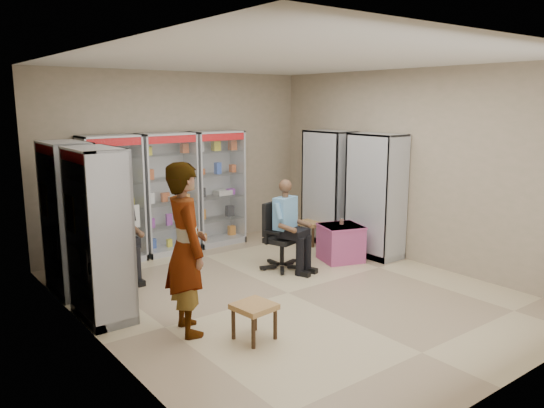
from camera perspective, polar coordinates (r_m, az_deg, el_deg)
floor at (r=7.14m, az=1.74°, el=-9.53°), size 6.00×6.00×0.00m
room_shell at (r=6.71m, az=1.83°, el=6.42°), size 5.02×6.02×3.01m
cabinet_back_left at (r=8.57m, az=-16.82°, el=0.41°), size 0.90×0.50×2.00m
cabinet_back_mid at (r=8.94m, az=-11.13°, el=1.10°), size 0.90×0.50×2.00m
cabinet_back_right at (r=9.39m, az=-5.94°, el=1.72°), size 0.90×0.50×2.00m
cabinet_right_far at (r=9.49m, az=6.12°, el=1.81°), size 0.90×0.50×2.00m
cabinet_right_near at (r=8.73m, az=11.09°, el=0.87°), size 0.90×0.50×2.00m
cabinet_left_far at (r=7.41m, az=-20.97°, el=-1.45°), size 0.90×0.50×2.00m
cabinet_left_near at (r=6.39m, az=-18.11°, el=-3.17°), size 0.90×0.50×2.00m
wooden_chair at (r=7.93m, az=-16.41°, el=-4.33°), size 0.42×0.42×0.94m
seated_customer at (r=7.83m, az=-16.36°, el=-3.00°), size 0.44×0.60×1.34m
office_chair at (r=7.99m, az=1.08°, el=-3.48°), size 0.69×0.69×1.01m
seated_shopkeeper at (r=7.92m, az=1.31°, el=-2.58°), size 0.58×0.69×1.29m
pink_trunk at (r=8.52m, az=7.41°, el=-4.17°), size 0.75×0.73×0.58m
tea_glass at (r=8.51m, az=7.51°, el=-1.87°), size 0.07×0.07×0.09m
woven_stool_a at (r=9.47m, az=4.30°, el=-3.08°), size 0.47×0.47×0.41m
woven_stool_b at (r=5.78m, az=-1.92°, el=-12.51°), size 0.44×0.44×0.39m
standing_man at (r=5.79m, az=-9.20°, el=-4.79°), size 0.58×0.77×1.89m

